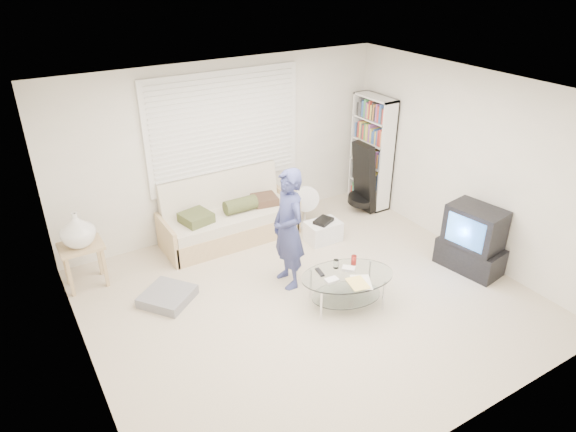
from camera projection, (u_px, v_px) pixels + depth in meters
ground at (309, 300)px, 6.24m from camera, size 5.00×5.00×0.00m
room_shell at (289, 162)px, 5.85m from camera, size 5.02×4.52×2.51m
window_blinds at (225, 129)px, 7.19m from camera, size 2.32×0.08×1.62m
futon_sofa at (229, 219)px, 7.43m from camera, size 1.95×0.79×0.95m
grey_floor_pillow at (168, 296)px, 6.20m from camera, size 0.76×0.76×0.12m
side_table at (78, 233)px, 6.17m from camera, size 0.51×0.41×1.02m
bookshelf at (371, 152)px, 8.21m from camera, size 0.28×0.76×1.80m
guitar_case at (363, 182)px, 8.13m from camera, size 0.41×0.42×1.14m
floor_fan at (305, 203)px, 7.75m from camera, size 0.41×0.27×0.66m
storage_bin at (323, 231)px, 7.45m from camera, size 0.50×0.35×0.34m
tv_unit at (472, 240)px, 6.66m from camera, size 0.56×0.88×0.89m
coffee_table at (347, 281)px, 6.02m from camera, size 1.26×1.00×0.53m
standing_person at (288, 229)px, 6.21m from camera, size 0.41×0.59×1.55m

